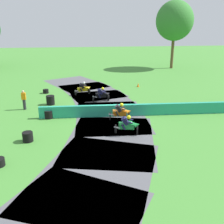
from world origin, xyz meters
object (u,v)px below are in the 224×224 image
(tire_stack_far, at_px, (50,100))
(track_marshal, at_px, (24,100))
(motorcycle_trailing_black, at_px, (102,94))
(motorcycle_fourth_yellow, at_px, (83,89))
(tire_stack_mid_a, at_px, (28,137))
(traffic_cone, at_px, (138,85))
(motorcycle_lead_green, at_px, (128,125))
(tire_stack_mid_b, at_px, (49,114))
(motorcycle_chase_orange, at_px, (121,112))
(tire_stack_extra_a, at_px, (46,91))

(tire_stack_far, relative_size, track_marshal, 0.49)
(motorcycle_trailing_black, height_order, tire_stack_far, motorcycle_trailing_black)
(motorcycle_fourth_yellow, relative_size, tire_stack_far, 2.14)
(tire_stack_mid_a, bearing_deg, tire_stack_far, 85.04)
(traffic_cone, bearing_deg, motorcycle_trailing_black, -131.64)
(motorcycle_lead_green, distance_m, track_marshal, 9.71)
(track_marshal, xyz_separation_m, traffic_cone, (11.11, 6.66, -0.60))
(tire_stack_mid_b, distance_m, traffic_cone, 12.71)
(motorcycle_trailing_black, bearing_deg, motorcycle_chase_orange, -79.76)
(motorcycle_fourth_yellow, bearing_deg, tire_stack_mid_b, -113.29)
(motorcycle_trailing_black, relative_size, motorcycle_fourth_yellow, 0.98)
(motorcycle_chase_orange, height_order, motorcycle_trailing_black, motorcycle_chase_orange)
(motorcycle_lead_green, xyz_separation_m, motorcycle_fourth_yellow, (-2.60, 10.09, 0.00))
(motorcycle_fourth_yellow, bearing_deg, tire_stack_extra_a, 163.13)
(motorcycle_fourth_yellow, xyz_separation_m, tire_stack_mid_a, (-3.60, -10.36, -0.35))
(motorcycle_chase_orange, bearing_deg, tire_stack_mid_b, 167.65)
(motorcycle_chase_orange, height_order, traffic_cone, motorcycle_chase_orange)
(motorcycle_fourth_yellow, distance_m, tire_stack_extra_a, 4.00)
(motorcycle_lead_green, bearing_deg, tire_stack_mid_a, -177.53)
(motorcycle_trailing_black, relative_size, tire_stack_extra_a, 2.96)
(tire_stack_far, bearing_deg, motorcycle_fourth_yellow, 44.14)
(track_marshal, bearing_deg, motorcycle_lead_green, -38.94)
(motorcycle_chase_orange, xyz_separation_m, motorcycle_trailing_black, (-0.92, 5.11, -0.01))
(motorcycle_chase_orange, distance_m, motorcycle_fourth_yellow, 7.96)
(motorcycle_trailing_black, height_order, traffic_cone, motorcycle_trailing_black)
(tire_stack_far, height_order, tire_stack_extra_a, tire_stack_far)
(motorcycle_lead_green, distance_m, tire_stack_mid_a, 6.22)
(motorcycle_chase_orange, height_order, tire_stack_extra_a, motorcycle_chase_orange)
(tire_stack_mid_a, relative_size, tire_stack_extra_a, 1.10)
(track_marshal, relative_size, traffic_cone, 3.70)
(tire_stack_far, bearing_deg, traffic_cone, 31.25)
(tire_stack_mid_b, bearing_deg, motorcycle_lead_green, -34.72)
(motorcycle_chase_orange, bearing_deg, motorcycle_lead_green, -88.80)
(tire_stack_mid_a, relative_size, track_marshal, 0.39)
(tire_stack_far, xyz_separation_m, tire_stack_extra_a, (-0.86, 4.01, -0.20))
(motorcycle_fourth_yellow, distance_m, tire_stack_far, 4.11)
(motorcycle_trailing_black, relative_size, tire_stack_mid_b, 2.66)
(motorcycle_chase_orange, distance_m, motorcycle_trailing_black, 5.19)
(motorcycle_lead_green, bearing_deg, motorcycle_trailing_black, 97.27)
(tire_stack_mid_b, bearing_deg, track_marshal, 132.57)
(tire_stack_mid_a, distance_m, tire_stack_far, 7.53)
(tire_stack_mid_b, relative_size, tire_stack_extra_a, 1.11)
(tire_stack_mid_a, distance_m, track_marshal, 6.53)
(motorcycle_lead_green, bearing_deg, track_marshal, 141.06)
(motorcycle_chase_orange, xyz_separation_m, track_marshal, (-7.50, 3.55, 0.16))
(tire_stack_mid_a, xyz_separation_m, track_marshal, (-1.35, 6.37, 0.52))
(tire_stack_far, bearing_deg, motorcycle_chase_orange, -40.46)
(motorcycle_lead_green, relative_size, motorcycle_fourth_yellow, 0.99)
(tire_stack_mid_b, height_order, track_marshal, track_marshal)
(tire_stack_mid_b, xyz_separation_m, tire_stack_extra_a, (-1.06, 7.54, -0.10))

